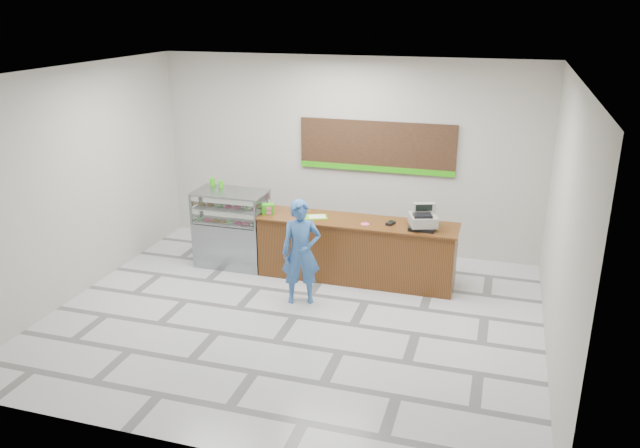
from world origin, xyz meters
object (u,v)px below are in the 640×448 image
(customer, at_px, (301,252))
(sales_counter, at_px, (356,250))
(cash_register, at_px, (423,220))
(serving_tray, at_px, (316,217))
(display_case, at_px, (232,228))

(customer, bearing_deg, sales_counter, 39.56)
(sales_counter, relative_size, cash_register, 6.18)
(cash_register, relative_size, serving_tray, 1.21)
(display_case, height_order, serving_tray, display_case)
(display_case, bearing_deg, serving_tray, -1.73)
(cash_register, distance_m, customer, 1.97)
(cash_register, bearing_deg, display_case, 159.86)
(display_case, relative_size, cash_register, 2.52)
(serving_tray, bearing_deg, sales_counter, -17.15)
(customer, bearing_deg, serving_tray, 74.21)
(sales_counter, distance_m, cash_register, 1.25)
(serving_tray, height_order, customer, customer)
(sales_counter, xyz_separation_m, display_case, (-2.22, -0.00, 0.16))
(sales_counter, xyz_separation_m, customer, (-0.61, -1.03, 0.30))
(cash_register, bearing_deg, serving_tray, 160.51)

